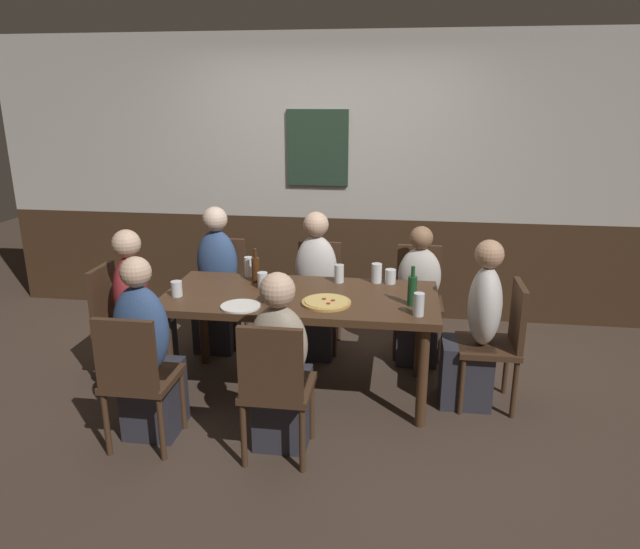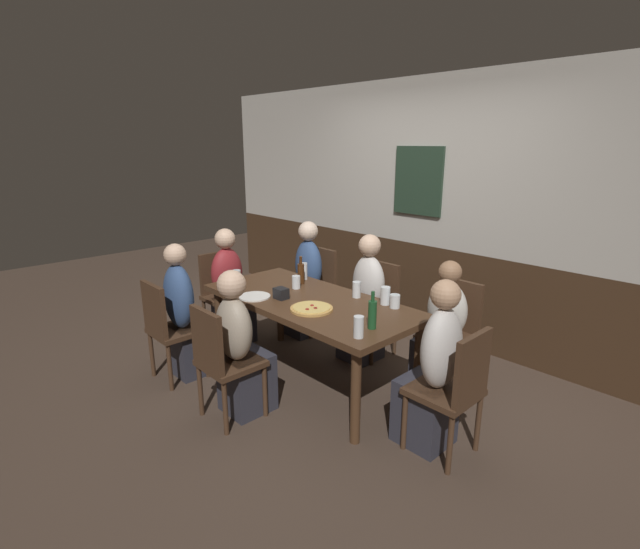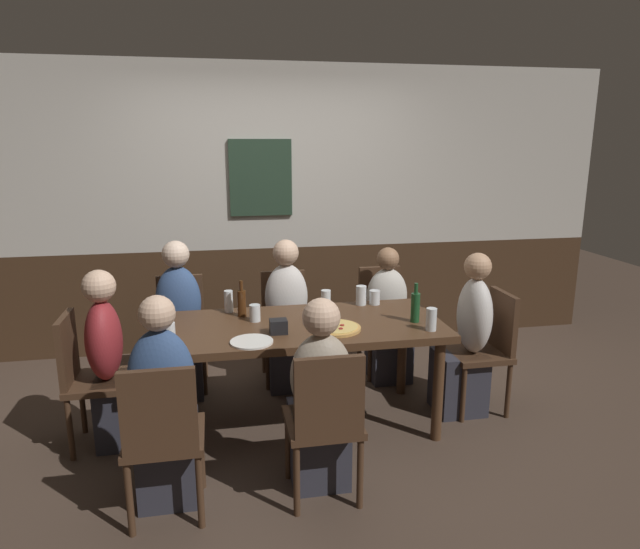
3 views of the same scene
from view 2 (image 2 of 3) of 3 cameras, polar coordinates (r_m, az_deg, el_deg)
name	(u,v)px [view 2 (image 2 of 3)]	position (r m, az deg, el deg)	size (l,w,h in m)	color
ground_plane	(310,380)	(4.11, -1.21, -12.80)	(12.00, 12.00, 0.00)	#423328
wall_back	(429,211)	(4.92, 13.22, 7.60)	(6.40, 0.13, 2.60)	#3D2819
dining_table	(310,308)	(3.84, -1.27, -4.09)	(1.89, 0.87, 0.74)	#472D1C
chair_mid_near	(221,358)	(3.44, -11.97, -9.93)	(0.40, 0.40, 0.88)	#422B1C
chair_mid_far	(376,303)	(4.48, 6.85, -3.52)	(0.40, 0.40, 0.88)	#422B1C
chair_left_far	(317,285)	(5.02, -0.43, -1.25)	(0.40, 0.40, 0.88)	#422B1C
chair_right_far	(453,328)	(4.03, 15.97, -6.26)	(0.40, 0.40, 0.88)	#422B1C
chair_head_east	(455,387)	(3.12, 16.18, -13.03)	(0.40, 0.40, 0.88)	#422B1C
chair_left_near	(168,326)	(4.12, -18.09, -5.96)	(0.40, 0.40, 0.88)	#422B1C
chair_head_west	(222,290)	(4.94, -11.91, -1.90)	(0.40, 0.40, 0.88)	#422B1C
person_mid_near	(241,354)	(3.53, -9.67, -9.52)	(0.34, 0.37, 1.12)	#2D2D38
person_mid_far	(365,307)	(4.36, 5.49, -3.95)	(0.34, 0.37, 1.18)	#2D2D38
person_left_far	(305,286)	(4.91, -1.80, -1.47)	(0.34, 0.37, 1.20)	#2D2D38
person_right_far	(442,338)	(3.92, 14.66, -7.51)	(0.34, 0.37, 1.09)	#2D2D38
person_head_east	(433,378)	(3.20, 13.65, -12.19)	(0.37, 0.34, 1.17)	#2D2D38
person_left_near	(186,321)	(4.19, -16.10, -5.46)	(0.34, 0.37, 1.18)	#2D2D38
person_head_west	(231,294)	(4.81, -10.89, -2.38)	(0.37, 0.34, 1.16)	#2D2D38
pizza	(312,308)	(3.57, -1.04, -4.17)	(0.33, 0.33, 0.03)	tan
tumbler_short	(357,290)	(3.85, 4.50, -1.95)	(0.07, 0.07, 0.13)	silver
highball_clear	(296,283)	(4.08, -2.94, -1.04)	(0.07, 0.07, 0.11)	silver
pint_glass_amber	(304,272)	(4.34, -1.96, 0.28)	(0.06, 0.06, 0.16)	silver
beer_glass_half	(359,328)	(3.07, 4.75, -6.57)	(0.07, 0.07, 0.15)	silver
pint_glass_stout	(237,276)	(4.35, -10.16, -0.23)	(0.08, 0.08, 0.11)	silver
tumbler_water	(385,297)	(3.70, 7.99, -2.69)	(0.08, 0.08, 0.14)	silver
pint_glass_pale	(395,302)	(3.65, 9.14, -3.36)	(0.08, 0.08, 0.11)	silver
beer_bottle_green	(372,314)	(3.21, 6.42, -4.80)	(0.06, 0.06, 0.27)	#194723
beer_bottle_brown	(301,273)	(4.20, -2.36, 0.19)	(0.06, 0.06, 0.25)	#42230F
plate_white_large	(255,297)	(3.89, -8.00, -2.68)	(0.26, 0.26, 0.01)	white
condiment_caddy	(281,293)	(3.82, -4.79, -2.32)	(0.11, 0.09, 0.09)	black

